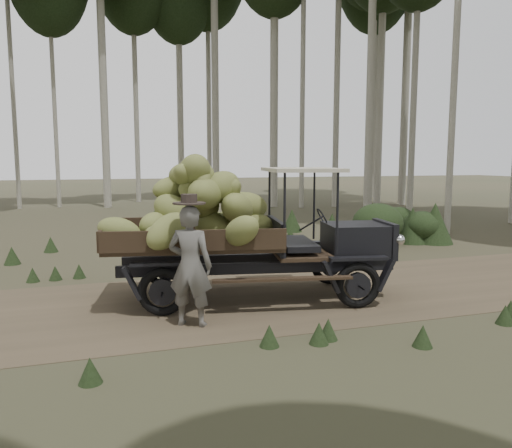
# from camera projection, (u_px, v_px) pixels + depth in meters

# --- Properties ---
(ground) EXTENTS (120.00, 120.00, 0.00)m
(ground) POSITION_uv_depth(u_px,v_px,m) (173.00, 306.00, 8.50)
(ground) COLOR #473D2B
(ground) RESTS_ON ground
(dirt_track) EXTENTS (70.00, 4.00, 0.01)m
(dirt_track) POSITION_uv_depth(u_px,v_px,m) (173.00, 305.00, 8.50)
(dirt_track) COLOR brown
(dirt_track) RESTS_ON ground
(banana_truck) EXTENTS (5.35, 2.78, 2.68)m
(banana_truck) POSITION_uv_depth(u_px,v_px,m) (229.00, 219.00, 8.63)
(banana_truck) COLOR black
(banana_truck) RESTS_ON ground
(farmer) EXTENTS (0.79, 0.70, 1.97)m
(farmer) POSITION_uv_depth(u_px,v_px,m) (190.00, 264.00, 7.36)
(farmer) COLOR #5C5954
(farmer) RESTS_ON ground
(undergrowth) EXTENTS (23.64, 25.07, 1.39)m
(undergrowth) POSITION_uv_depth(u_px,v_px,m) (466.00, 290.00, 7.48)
(undergrowth) COLOR #233319
(undergrowth) RESTS_ON ground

